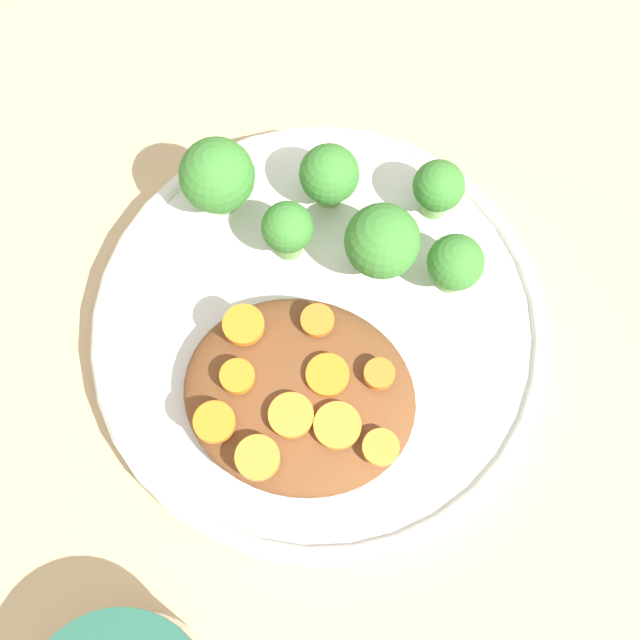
# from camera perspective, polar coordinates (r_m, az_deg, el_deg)

# --- Properties ---
(ground_plane) EXTENTS (4.00, 4.00, 0.00)m
(ground_plane) POSITION_cam_1_polar(r_m,az_deg,el_deg) (0.57, -0.00, -1.14)
(ground_plane) COLOR tan
(plate) EXTENTS (0.29, 0.29, 0.03)m
(plate) POSITION_cam_1_polar(r_m,az_deg,el_deg) (0.56, -0.00, -0.72)
(plate) COLOR silver
(plate) RESTS_ON ground_plane
(stew_mound) EXTENTS (0.14, 0.12, 0.03)m
(stew_mound) POSITION_cam_1_polar(r_m,az_deg,el_deg) (0.53, -0.97, -4.91)
(stew_mound) COLOR brown
(stew_mound) RESTS_ON plate
(broccoli_floret_0) EXTENTS (0.05, 0.05, 0.06)m
(broccoli_floret_0) POSITION_cam_1_polar(r_m,az_deg,el_deg) (0.54, 4.00, 4.97)
(broccoli_floret_0) COLOR #759E51
(broccoli_floret_0) RESTS_ON plate
(broccoli_floret_1) EXTENTS (0.05, 0.05, 0.06)m
(broccoli_floret_1) POSITION_cam_1_polar(r_m,az_deg,el_deg) (0.56, -6.59, 9.09)
(broccoli_floret_1) COLOR #7FA85B
(broccoli_floret_1) RESTS_ON plate
(broccoli_floret_2) EXTENTS (0.03, 0.03, 0.05)m
(broccoli_floret_2) POSITION_cam_1_polar(r_m,az_deg,el_deg) (0.55, -2.10, 5.80)
(broccoli_floret_2) COLOR #759E51
(broccoli_floret_2) RESTS_ON plate
(broccoli_floret_3) EXTENTS (0.03, 0.03, 0.05)m
(broccoli_floret_3) POSITION_cam_1_polar(r_m,az_deg,el_deg) (0.55, 8.63, 3.57)
(broccoli_floret_3) COLOR #759E51
(broccoli_floret_3) RESTS_ON plate
(broccoli_floret_4) EXTENTS (0.04, 0.04, 0.05)m
(broccoli_floret_4) POSITION_cam_1_polar(r_m,az_deg,el_deg) (0.56, 0.59, 9.23)
(broccoli_floret_4) COLOR #7FA85B
(broccoli_floret_4) RESTS_ON plate
(broccoli_floret_5) EXTENTS (0.03, 0.03, 0.05)m
(broccoli_floret_5) POSITION_cam_1_polar(r_m,az_deg,el_deg) (0.56, 7.57, 8.36)
(broccoli_floret_5) COLOR #7FA85B
(broccoli_floret_5) RESTS_ON plate
(carrot_slice_0) EXTENTS (0.02, 0.02, 0.00)m
(carrot_slice_0) POSITION_cam_1_polar(r_m,az_deg,el_deg) (0.52, -0.41, 0.03)
(carrot_slice_0) COLOR orange
(carrot_slice_0) RESTS_ON stew_mound
(carrot_slice_1) EXTENTS (0.03, 0.03, 0.01)m
(carrot_slice_1) POSITION_cam_1_polar(r_m,az_deg,el_deg) (0.50, 1.12, -6.77)
(carrot_slice_1) COLOR orange
(carrot_slice_1) RESTS_ON stew_mound
(carrot_slice_2) EXTENTS (0.03, 0.03, 0.01)m
(carrot_slice_2) POSITION_cam_1_polar(r_m,az_deg,el_deg) (0.51, -2.39, -5.99)
(carrot_slice_2) COLOR orange
(carrot_slice_2) RESTS_ON stew_mound
(carrot_slice_3) EXTENTS (0.02, 0.02, 0.01)m
(carrot_slice_3) POSITION_cam_1_polar(r_m,az_deg,el_deg) (0.51, -6.78, -6.51)
(carrot_slice_3) COLOR orange
(carrot_slice_3) RESTS_ON stew_mound
(carrot_slice_4) EXTENTS (0.02, 0.02, 0.01)m
(carrot_slice_4) POSITION_cam_1_polar(r_m,az_deg,el_deg) (0.51, 3.81, -3.47)
(carrot_slice_4) COLOR orange
(carrot_slice_4) RESTS_ON stew_mound
(carrot_slice_5) EXTENTS (0.02, 0.02, 0.01)m
(carrot_slice_5) POSITION_cam_1_polar(r_m,az_deg,el_deg) (0.51, -5.31, -3.62)
(carrot_slice_5) COLOR orange
(carrot_slice_5) RESTS_ON stew_mound
(carrot_slice_6) EXTENTS (0.02, 0.02, 0.00)m
(carrot_slice_6) POSITION_cam_1_polar(r_m,az_deg,el_deg) (0.50, 3.91, -8.13)
(carrot_slice_6) COLOR orange
(carrot_slice_6) RESTS_ON stew_mound
(carrot_slice_7) EXTENTS (0.03, 0.03, 0.00)m
(carrot_slice_7) POSITION_cam_1_polar(r_m,az_deg,el_deg) (0.51, 0.48, -3.53)
(carrot_slice_7) COLOR orange
(carrot_slice_7) RESTS_ON stew_mound
(carrot_slice_8) EXTENTS (0.02, 0.02, 0.01)m
(carrot_slice_8) POSITION_cam_1_polar(r_m,az_deg,el_deg) (0.52, -4.92, -0.32)
(carrot_slice_8) COLOR orange
(carrot_slice_8) RESTS_ON stew_mound
(carrot_slice_9) EXTENTS (0.03, 0.03, 0.01)m
(carrot_slice_9) POSITION_cam_1_polar(r_m,az_deg,el_deg) (0.50, -4.02, -8.79)
(carrot_slice_9) COLOR orange
(carrot_slice_9) RESTS_ON stew_mound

